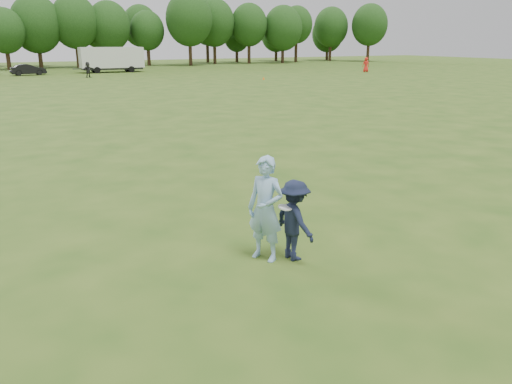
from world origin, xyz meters
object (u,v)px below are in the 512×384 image
defender (295,220)px  cargo_trailer (112,58)px  player_far_c (366,65)px  thrower (266,209)px  player_far_d (88,70)px  car_f (28,70)px  field_cone (264,78)px

defender → cargo_trailer: size_ratio=0.18×
defender → player_far_c: (39.84, 46.07, 0.16)m
thrower → defender: bearing=32.4°
player_far_d → car_f: player_far_d is taller
defender → player_far_c: 60.91m
field_cone → defender: bearing=-117.8°
cargo_trailer → car_f: bearing=-173.9°
player_far_c → player_far_d: 35.23m
thrower → defender: size_ratio=1.29×
player_far_c → field_cone: player_far_c is taller
defender → player_far_c: bearing=-45.8°
player_far_c → cargo_trailer: 33.63m
car_f → cargo_trailer: cargo_trailer is taller
player_far_d → cargo_trailer: 9.57m
defender → cargo_trailer: cargo_trailer is taller
car_f → cargo_trailer: bearing=-91.0°
cargo_trailer → player_far_d: bearing=-118.4°
player_far_d → car_f: (-5.76, 7.29, -0.21)m
car_f → field_cone: bearing=-138.4°
thrower → cargo_trailer: size_ratio=0.23×
player_far_c → defender: bearing=67.9°
thrower → cargo_trailer: cargo_trailer is taller
player_far_d → defender: bearing=-126.6°
thrower → field_cone: thrower is taller
player_far_d → cargo_trailer: size_ratio=0.19×
car_f → field_cone: (21.95, -19.28, -0.51)m
player_far_d → field_cone: (16.19, -11.99, -0.72)m
cargo_trailer → defender: bearing=-99.1°
player_far_c → car_f: (-40.37, 13.93, -0.30)m
thrower → car_f: thrower is taller
car_f → field_cone: size_ratio=13.33×
defender → car_f: (-0.53, 59.99, -0.14)m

